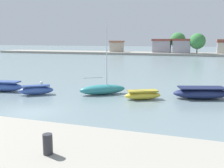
{
  "coord_description": "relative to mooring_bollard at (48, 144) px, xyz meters",
  "views": [
    {
      "loc": [
        12.05,
        -16.06,
        5.52
      ],
      "look_at": [
        3.29,
        9.92,
        0.78
      ],
      "focal_mm": 41.2,
      "sensor_mm": 36.0,
      "label": 1
    }
  ],
  "objects": [
    {
      "name": "ground_plane",
      "position": [
        -7.76,
        9.58,
        -2.33
      ],
      "size": [
        400.0,
        400.0,
        0.0
      ],
      "primitive_type": "plane",
      "color": "slate"
    },
    {
      "name": "mooring_buoy_1",
      "position": [
        -14.29,
        20.83,
        -2.14
      ],
      "size": [
        0.39,
        0.39,
        0.39
      ],
      "primitive_type": "sphere",
      "color": "white",
      "rests_on": "ground"
    },
    {
      "name": "moored_boat_1",
      "position": [
        -11.18,
        15.26,
        -1.86
      ],
      "size": [
        3.41,
        2.8,
        0.97
      ],
      "rotation": [
        0.0,
        0.0,
        0.6
      ],
      "color": "#3856A8",
      "rests_on": "ground"
    },
    {
      "name": "moored_boat_3",
      "position": [
        -0.49,
        16.72,
        -1.92
      ],
      "size": [
        3.61,
        2.62,
        0.86
      ],
      "rotation": [
        0.0,
        0.0,
        0.48
      ],
      "color": "yellow",
      "rests_on": "ground"
    },
    {
      "name": "mooring_bollard",
      "position": [
        0.0,
        0.0,
        0.0
      ],
      "size": [
        0.3,
        0.3,
        0.65
      ],
      "primitive_type": "cylinder",
      "color": "#2D2D33",
      "rests_on": "seawall_embankment"
    },
    {
      "name": "moored_boat_2",
      "position": [
        -4.83,
        17.56,
        -1.79
      ],
      "size": [
        4.68,
        3.91,
        7.21
      ],
      "rotation": [
        0.0,
        0.0,
        0.62
      ],
      "color": "teal",
      "rests_on": "ground"
    },
    {
      "name": "moored_boat_4",
      "position": [
        4.72,
        18.83,
        -1.8
      ],
      "size": [
        5.67,
        3.48,
        1.09
      ],
      "rotation": [
        0.0,
        0.0,
        0.3
      ],
      "color": "navy",
      "rests_on": "ground"
    },
    {
      "name": "distant_shoreline",
      "position": [
        -3.74,
        90.05,
        -0.4
      ],
      "size": [
        138.95,
        11.91,
        8.16
      ],
      "color": "gray",
      "rests_on": "ground"
    },
    {
      "name": "moored_boat_0",
      "position": [
        -15.56,
        15.74,
        -1.81
      ],
      "size": [
        4.36,
        2.12,
        1.09
      ],
      "rotation": [
        0.0,
        0.0,
        0.15
      ],
      "color": "#3856A8",
      "rests_on": "ground"
    }
  ]
}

